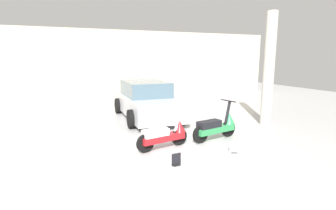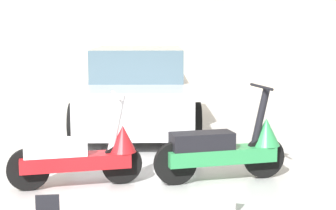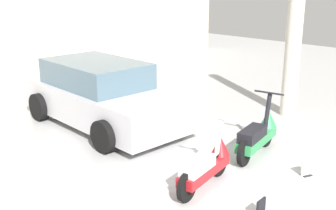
# 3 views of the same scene
# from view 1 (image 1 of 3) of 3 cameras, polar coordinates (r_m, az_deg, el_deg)

# --- Properties ---
(ground_plane) EXTENTS (28.00, 28.00, 0.00)m
(ground_plane) POSITION_cam_1_polar(r_m,az_deg,el_deg) (6.14, 4.02, -10.89)
(ground_plane) COLOR #B2B2B2
(wall_back) EXTENTS (19.60, 0.12, 3.65)m
(wall_back) POSITION_cam_1_polar(r_m,az_deg,el_deg) (14.35, -12.19, 8.52)
(wall_back) COLOR beige
(wall_back) RESTS_ON ground_plane
(scooter_front_left) EXTENTS (1.41, 0.58, 0.99)m
(scooter_front_left) POSITION_cam_1_polar(r_m,az_deg,el_deg) (6.49, -0.65, -6.40)
(scooter_front_left) COLOR black
(scooter_front_left) RESTS_ON ground_plane
(scooter_front_right) EXTENTS (1.50, 0.62, 1.05)m
(scooter_front_right) POSITION_cam_1_polar(r_m,az_deg,el_deg) (7.30, 10.60, -4.51)
(scooter_front_right) COLOR black
(scooter_front_right) RESTS_ON ground_plane
(car_rear_left) EXTENTS (2.03, 4.02, 1.35)m
(car_rear_left) POSITION_cam_1_polar(r_m,az_deg,el_deg) (9.73, -4.72, 0.97)
(car_rear_left) COLOR #B7B7BC
(car_rear_left) RESTS_ON ground_plane
(placard_near_left_scooter) EXTENTS (0.20, 0.13, 0.26)m
(placard_near_left_scooter) POSITION_cam_1_polar(r_m,az_deg,el_deg) (5.57, 1.80, -11.90)
(placard_near_left_scooter) COLOR black
(placard_near_left_scooter) RESTS_ON ground_plane
(placard_near_right_scooter) EXTENTS (0.20, 0.17, 0.26)m
(placard_near_right_scooter) POSITION_cam_1_polar(r_m,az_deg,el_deg) (6.45, 14.16, -9.06)
(placard_near_right_scooter) COLOR black
(placard_near_right_scooter) RESTS_ON ground_plane
(support_column_side) EXTENTS (0.35, 0.35, 3.65)m
(support_column_side) POSITION_cam_1_polar(r_m,az_deg,el_deg) (9.17, 21.09, 7.18)
(support_column_side) COLOR beige
(support_column_side) RESTS_ON ground_plane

